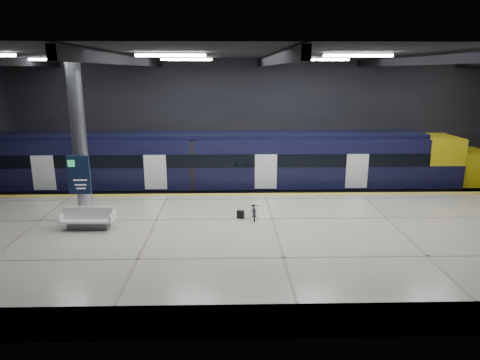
{
  "coord_description": "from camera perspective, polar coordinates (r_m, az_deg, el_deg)",
  "views": [
    {
      "loc": [
        -1.83,
        -18.53,
        7.33
      ],
      "look_at": [
        -1.34,
        1.5,
        2.2
      ],
      "focal_mm": 32.0,
      "sensor_mm": 36.0,
      "label": 1
    }
  ],
  "objects": [
    {
      "name": "bicycle",
      "position": [
        18.58,
        1.92,
        -4.05
      ],
      "size": [
        0.53,
        1.4,
        0.73
      ],
      "primitive_type": "imported",
      "rotation": [
        0.0,
        0.0,
        -0.03
      ],
      "color": "#99999E",
      "rests_on": "platform"
    },
    {
      "name": "rails",
      "position": [
        25.16,
        2.84,
        -2.4
      ],
      "size": [
        30.0,
        1.52,
        0.16
      ],
      "color": "gray",
      "rests_on": "ground"
    },
    {
      "name": "info_column",
      "position": [
        18.77,
        -20.63,
        4.66
      ],
      "size": [
        0.9,
        0.78,
        6.9
      ],
      "color": "#9EA0A5",
      "rests_on": "platform"
    },
    {
      "name": "platform",
      "position": [
        17.5,
        4.78,
        -8.48
      ],
      "size": [
        30.0,
        11.0,
        1.1
      ],
      "primitive_type": "cube",
      "color": "#BCB29F",
      "rests_on": "ground"
    },
    {
      "name": "bench",
      "position": [
        18.45,
        -19.55,
        -5.17
      ],
      "size": [
        2.1,
        0.91,
        0.92
      ],
      "rotation": [
        0.0,
        0.0,
        -0.03
      ],
      "color": "#595B60",
      "rests_on": "platform"
    },
    {
      "name": "train",
      "position": [
        24.6,
        0.4,
        1.99
      ],
      "size": [
        29.4,
        2.84,
        3.79
      ],
      "color": "black",
      "rests_on": "ground"
    },
    {
      "name": "safety_strip",
      "position": [
        22.24,
        3.39,
        -1.91
      ],
      "size": [
        30.0,
        0.4,
        0.01
      ],
      "primitive_type": "cube",
      "color": "gold",
      "rests_on": "platform"
    },
    {
      "name": "pannier_bag",
      "position": [
        18.62,
        0.07,
        -4.61
      ],
      "size": [
        0.34,
        0.25,
        0.35
      ],
      "primitive_type": "cube",
      "rotation": [
        0.0,
        0.0,
        -0.26
      ],
      "color": "black",
      "rests_on": "platform"
    },
    {
      "name": "room_shell",
      "position": [
        18.69,
        4.29,
        9.38
      ],
      "size": [
        30.1,
        16.1,
        8.05
      ],
      "color": "black",
      "rests_on": "ground"
    },
    {
      "name": "ground",
      "position": [
        20.01,
        3.99,
        -7.16
      ],
      "size": [
        30.0,
        30.0,
        0.0
      ],
      "primitive_type": "plane",
      "color": "black",
      "rests_on": "ground"
    }
  ]
}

